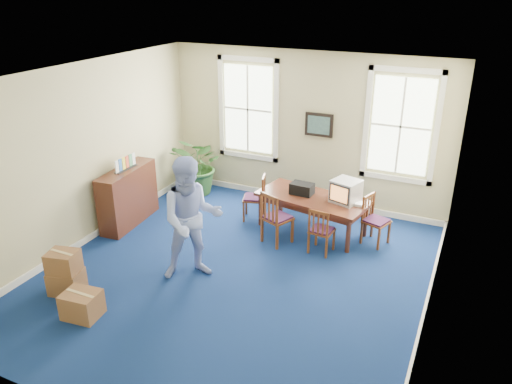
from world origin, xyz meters
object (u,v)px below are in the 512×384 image
at_px(potted_plant, 199,166).
at_px(cardboard_boxes, 78,271).
at_px(chair_near_left, 277,217).
at_px(crt_tv, 346,191).
at_px(conference_table, 312,214).
at_px(credenza, 128,196).
at_px(man, 192,219).

bearing_deg(potted_plant, cardboard_boxes, -85.93).
distance_m(chair_near_left, cardboard_boxes, 3.48).
xyz_separation_m(crt_tv, potted_plant, (-3.47, 0.62, -0.25)).
distance_m(conference_table, credenza, 3.58).
bearing_deg(cardboard_boxes, man, 40.64).
xyz_separation_m(crt_tv, credenza, (-3.99, -1.22, -0.34)).
bearing_deg(cardboard_boxes, potted_plant, 94.07).
xyz_separation_m(credenza, cardboard_boxes, (0.81, -2.26, -0.21)).
height_order(chair_near_left, potted_plant, potted_plant).
bearing_deg(crt_tv, credenza, -145.56).
xyz_separation_m(chair_near_left, credenza, (-2.95, -0.47, 0.07)).
bearing_deg(crt_tv, cardboard_boxes, -114.93).
bearing_deg(crt_tv, chair_near_left, -126.61).
relative_size(man, cardboard_boxes, 1.57).
relative_size(conference_table, chair_near_left, 2.04).
bearing_deg(crt_tv, man, -110.73).
distance_m(crt_tv, man, 2.97).
height_order(chair_near_left, credenza, credenza).
bearing_deg(chair_near_left, crt_tv, -121.07).
relative_size(crt_tv, chair_near_left, 0.50).
relative_size(conference_table, credenza, 1.41).
bearing_deg(man, cardboard_boxes, -175.94).
xyz_separation_m(conference_table, crt_tv, (0.61, 0.05, 0.56)).
distance_m(conference_table, chair_near_left, 0.83).
xyz_separation_m(conference_table, potted_plant, (-2.86, 0.66, 0.31)).
xyz_separation_m(chair_near_left, potted_plant, (-2.43, 1.37, 0.16)).
bearing_deg(conference_table, cardboard_boxes, -116.48).
distance_m(conference_table, man, 2.68).
xyz_separation_m(crt_tv, cardboard_boxes, (-3.17, -3.49, -0.54)).
height_order(crt_tv, credenza, credenza).
bearing_deg(conference_table, man, -107.88).
bearing_deg(credenza, conference_table, 14.53).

